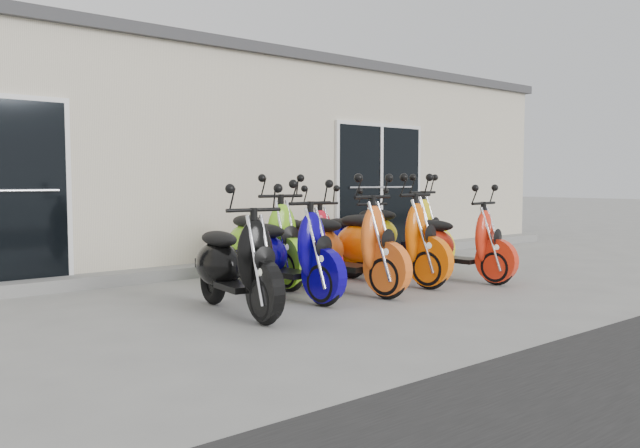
# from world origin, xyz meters

# --- Properties ---
(ground) EXTENTS (80.00, 80.00, 0.00)m
(ground) POSITION_xyz_m (0.00, 0.00, 0.00)
(ground) COLOR gray
(ground) RESTS_ON ground
(building) EXTENTS (14.00, 6.00, 3.20)m
(building) POSITION_xyz_m (0.00, 5.20, 1.60)
(building) COLOR beige
(building) RESTS_ON ground
(roof_cap) EXTENTS (14.20, 6.20, 0.16)m
(roof_cap) POSITION_xyz_m (0.00, 5.20, 3.28)
(roof_cap) COLOR #3F3F42
(roof_cap) RESTS_ON building
(front_step) EXTENTS (14.00, 0.40, 0.15)m
(front_step) POSITION_xyz_m (0.00, 2.02, 0.07)
(front_step) COLOR gray
(front_step) RESTS_ON ground
(door_left) EXTENTS (1.07, 0.08, 2.22)m
(door_left) POSITION_xyz_m (-3.20, 2.17, 1.26)
(door_left) COLOR black
(door_left) RESTS_ON front_step
(door_right) EXTENTS (2.02, 0.08, 2.22)m
(door_right) POSITION_xyz_m (2.60, 2.17, 1.26)
(door_right) COLOR black
(door_right) RESTS_ON front_step
(scooter_front_black) EXTENTS (0.79, 1.80, 1.29)m
(scooter_front_black) POSITION_xyz_m (-1.91, -0.45, 0.65)
(scooter_front_black) COLOR black
(scooter_front_black) RESTS_ON ground
(scooter_front_blue) EXTENTS (0.79, 1.85, 1.33)m
(scooter_front_blue) POSITION_xyz_m (-1.05, -0.11, 0.67)
(scooter_front_blue) COLOR #0B0085
(scooter_front_blue) RESTS_ON ground
(scooter_front_orange_a) EXTENTS (0.91, 1.96, 1.40)m
(scooter_front_orange_a) POSITION_xyz_m (-0.28, -0.21, 0.70)
(scooter_front_orange_a) COLOR orange
(scooter_front_orange_a) RESTS_ON ground
(scooter_front_orange_b) EXTENTS (0.95, 1.98, 1.41)m
(scooter_front_orange_b) POSITION_xyz_m (0.55, -0.08, 0.70)
(scooter_front_orange_b) COLOR #FF6607
(scooter_front_orange_b) RESTS_ON ground
(scooter_front_red) EXTENTS (0.84, 1.79, 1.27)m
(scooter_front_red) POSITION_xyz_m (1.45, -0.46, 0.64)
(scooter_front_red) COLOR red
(scooter_front_red) RESTS_ON ground
(scooter_back_green) EXTENTS (0.83, 1.94, 1.40)m
(scooter_back_green) POSITION_xyz_m (-0.71, 0.85, 0.70)
(scooter_back_green) COLOR #86E120
(scooter_back_green) RESTS_ON ground
(scooter_back_red) EXTENTS (0.83, 1.77, 1.26)m
(scooter_back_red) POSITION_xyz_m (0.02, 0.95, 0.63)
(scooter_back_red) COLOR red
(scooter_back_red) RESTS_ON ground
(scooter_back_blue) EXTENTS (0.71, 1.69, 1.22)m
(scooter_back_blue) POSITION_xyz_m (0.95, 0.97, 0.61)
(scooter_back_blue) COLOR #04008C
(scooter_back_blue) RESTS_ON ground
(scooter_back_yellow) EXTENTS (0.91, 1.98, 1.41)m
(scooter_back_yellow) POSITION_xyz_m (1.71, 0.84, 0.71)
(scooter_back_yellow) COLOR yellow
(scooter_back_yellow) RESTS_ON ground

